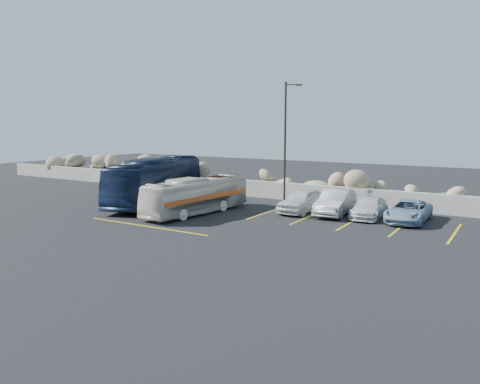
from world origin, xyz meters
The scene contains 11 objects.
ground centered at (0.00, 0.00, 0.00)m, with size 90.00×90.00×0.00m, color black.
seawall centered at (0.00, 12.00, 0.60)m, with size 60.00×0.40×1.20m, color gray.
riprap_pile centered at (0.00, 13.20, 1.30)m, with size 54.00×2.80×2.60m, color #937C60, non-canonical shape.
parking_lines centered at (4.64, 5.57, 0.01)m, with size 18.16×9.36×0.01m.
lamppost centered at (2.56, 9.50, 4.30)m, with size 1.14×0.18×8.00m.
vintage_bus centered at (-0.89, 4.50, 1.08)m, with size 1.81×7.75×2.16m, color beige.
tour_coach centered at (-5.56, 6.23, 1.52)m, with size 2.56×10.93×3.05m, color #0F1933.
car_a centered at (4.34, 8.25, 0.72)m, with size 1.70×4.22×1.44m, color silver.
car_b centered at (6.36, 8.55, 0.73)m, with size 1.54×4.41×1.45m, color #A4A4A8.
car_c centered at (8.33, 8.71, 0.57)m, with size 1.60×3.93×1.14m, color silver.
car_d centered at (10.51, 8.67, 0.59)m, with size 1.97×4.28×1.19m, color #7B97AF.
Camera 1 is at (15.86, -17.75, 5.37)m, focal length 35.00 mm.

